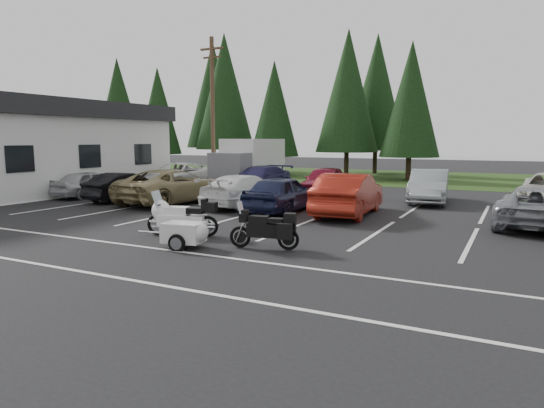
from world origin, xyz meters
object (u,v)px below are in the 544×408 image
at_px(car_near_2, 172,186).
at_px(car_near_5, 349,194).
at_px(car_near_3, 245,191).
at_px(car_far_2, 325,181).
at_px(utility_pole, 213,109).
at_px(box_truck, 245,163).
at_px(cargo_trailer, 184,235).
at_px(car_far_0, 178,175).
at_px(touring_motorcycle, 182,213).
at_px(car_far_3, 429,186).
at_px(building, 9,147).
at_px(car_near_4, 282,194).
at_px(car_near_6, 536,207).
at_px(car_near_0, 91,184).
at_px(car_far_1, 259,179).
at_px(adventure_motorcycle, 264,225).
at_px(car_near_1, 125,187).

bearing_deg(car_near_2, car_near_5, -175.17).
bearing_deg(car_near_2, car_near_3, -167.68).
bearing_deg(car_far_2, car_near_5, -66.95).
height_order(utility_pole, car_near_5, utility_pole).
distance_m(box_truck, car_near_5, 12.39).
bearing_deg(car_near_3, cargo_trailer, 112.56).
distance_m(car_near_3, car_far_0, 9.11).
relative_size(car_near_5, car_far_2, 1.10).
bearing_deg(car_far_0, car_near_2, -55.82).
bearing_deg(touring_motorcycle, car_far_3, 48.31).
bearing_deg(car_far_2, building, -165.68).
relative_size(car_near_4, car_near_5, 0.88).
bearing_deg(cargo_trailer, car_near_5, 64.30).
bearing_deg(box_truck, touring_motorcycle, -66.79).
xyz_separation_m(box_truck, touring_motorcycle, (6.11, -14.26, -0.77)).
height_order(car_near_2, car_near_6, car_near_2).
xyz_separation_m(box_truck, car_near_0, (-4.04, -8.38, -0.78)).
bearing_deg(car_far_1, adventure_motorcycle, -56.73).
height_order(car_near_3, car_near_5, car_near_5).
bearing_deg(box_truck, car_near_6, -26.69).
relative_size(car_far_0, car_far_2, 1.22).
distance_m(car_far_3, touring_motorcycle, 12.49).
distance_m(car_far_2, cargo_trailer, 13.09).
height_order(car_near_2, car_far_1, car_near_2).
bearing_deg(car_near_1, utility_pole, -81.82).
height_order(car_near_0, car_far_3, car_far_3).
bearing_deg(car_near_4, car_near_3, -19.94).
bearing_deg(car_far_2, car_far_0, 175.68).
height_order(car_near_1, touring_motorcycle, touring_motorcycle).
height_order(car_near_3, car_far_3, car_far_3).
relative_size(car_near_1, car_near_5, 0.83).
distance_m(car_near_5, cargo_trailer, 7.72).
height_order(car_near_0, car_far_2, car_far_2).
bearing_deg(car_near_5, car_far_2, -64.99).
distance_m(car_near_3, car_far_3, 8.43).
relative_size(building, car_far_2, 3.53).
bearing_deg(car_far_0, building, -142.78).
bearing_deg(adventure_motorcycle, cargo_trailer, -168.67).
relative_size(building, car_near_4, 3.63).
height_order(utility_pole, car_far_3, utility_pole).
relative_size(box_truck, car_near_4, 1.30).
xyz_separation_m(utility_pole, adventure_motorcycle, (11.12, -14.22, -4.07)).
xyz_separation_m(utility_pole, car_near_5, (11.28, -7.68, -3.90)).
relative_size(car_near_0, car_near_4, 0.92).
xyz_separation_m(box_truck, cargo_trailer, (7.18, -15.60, -1.10)).
xyz_separation_m(car_near_4, adventure_motorcycle, (2.45, -6.10, -0.10)).
relative_size(car_near_0, car_near_2, 0.71).
relative_size(car_near_5, car_far_1, 1.00).
height_order(car_near_1, car_near_2, car_near_2).
height_order(car_far_3, adventure_motorcycle, car_far_3).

